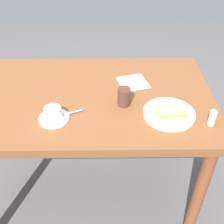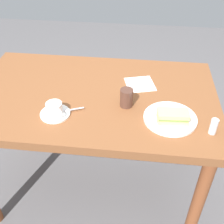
{
  "view_description": "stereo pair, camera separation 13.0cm",
  "coord_description": "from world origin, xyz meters",
  "px_view_note": "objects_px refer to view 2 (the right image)",
  "views": [
    {
      "loc": [
        0.11,
        -1.2,
        1.62
      ],
      "look_at": [
        0.12,
        -0.18,
        0.81
      ],
      "focal_mm": 44.9,
      "sensor_mm": 36.0,
      "label": 1
    },
    {
      "loc": [
        0.24,
        -1.19,
        1.62
      ],
      "look_at": [
        0.12,
        -0.18,
        0.81
      ],
      "focal_mm": 44.9,
      "sensor_mm": 36.0,
      "label": 2
    }
  ],
  "objects_px": {
    "sandwich_plate": "(170,118)",
    "spoon": "(70,110)",
    "sandwich_front": "(173,116)",
    "napkin": "(140,84)",
    "drinking_glass": "(126,98)",
    "coffee_cup": "(54,108)",
    "dining_table": "(94,108)",
    "coffee_saucer": "(55,114)",
    "salt_shaker": "(214,126)"
  },
  "relations": [
    {
      "from": "sandwich_plate",
      "to": "spoon",
      "type": "height_order",
      "value": "spoon"
    },
    {
      "from": "dining_table",
      "to": "sandwich_front",
      "type": "xyz_separation_m",
      "value": [
        0.4,
        -0.19,
        0.14
      ]
    },
    {
      "from": "dining_table",
      "to": "sandwich_front",
      "type": "relative_size",
      "value": 9.02
    },
    {
      "from": "dining_table",
      "to": "napkin",
      "type": "xyz_separation_m",
      "value": [
        0.24,
        0.11,
        0.1
      ]
    },
    {
      "from": "coffee_saucer",
      "to": "spoon",
      "type": "xyz_separation_m",
      "value": [
        0.07,
        0.03,
        0.01
      ]
    },
    {
      "from": "coffee_saucer",
      "to": "napkin",
      "type": "distance_m",
      "value": 0.5
    },
    {
      "from": "sandwich_plate",
      "to": "drinking_glass",
      "type": "distance_m",
      "value": 0.23
    },
    {
      "from": "salt_shaker",
      "to": "drinking_glass",
      "type": "xyz_separation_m",
      "value": [
        -0.39,
        0.16,
        0.01
      ]
    },
    {
      "from": "coffee_saucer",
      "to": "coffee_cup",
      "type": "bearing_deg",
      "value": -41.45
    },
    {
      "from": "coffee_cup",
      "to": "salt_shaker",
      "type": "bearing_deg",
      "value": -3.44
    },
    {
      "from": "sandwich_front",
      "to": "salt_shaker",
      "type": "bearing_deg",
      "value": -15.68
    },
    {
      "from": "sandwich_plate",
      "to": "coffee_saucer",
      "type": "bearing_deg",
      "value": -177.2
    },
    {
      "from": "coffee_saucer",
      "to": "coffee_cup",
      "type": "distance_m",
      "value": 0.03
    },
    {
      "from": "dining_table",
      "to": "drinking_glass",
      "type": "relative_size",
      "value": 14.02
    },
    {
      "from": "dining_table",
      "to": "napkin",
      "type": "distance_m",
      "value": 0.29
    },
    {
      "from": "spoon",
      "to": "drinking_glass",
      "type": "xyz_separation_m",
      "value": [
        0.26,
        0.08,
        0.03
      ]
    },
    {
      "from": "dining_table",
      "to": "drinking_glass",
      "type": "bearing_deg",
      "value": -25.22
    },
    {
      "from": "sandwich_front",
      "to": "drinking_glass",
      "type": "xyz_separation_m",
      "value": [
        -0.22,
        0.11,
        0.01
      ]
    },
    {
      "from": "spoon",
      "to": "salt_shaker",
      "type": "relative_size",
      "value": 1.26
    },
    {
      "from": "sandwich_plate",
      "to": "sandwich_front",
      "type": "distance_m",
      "value": 0.04
    },
    {
      "from": "coffee_cup",
      "to": "napkin",
      "type": "bearing_deg",
      "value": 38.56
    },
    {
      "from": "spoon",
      "to": "napkin",
      "type": "bearing_deg",
      "value": 40.97
    },
    {
      "from": "coffee_cup",
      "to": "coffee_saucer",
      "type": "bearing_deg",
      "value": 138.55
    },
    {
      "from": "dining_table",
      "to": "sandwich_plate",
      "type": "height_order",
      "value": "sandwich_plate"
    },
    {
      "from": "sandwich_front",
      "to": "napkin",
      "type": "xyz_separation_m",
      "value": [
        -0.16,
        0.31,
        -0.04
      ]
    },
    {
      "from": "coffee_cup",
      "to": "drinking_glass",
      "type": "bearing_deg",
      "value": 18.88
    },
    {
      "from": "coffee_cup",
      "to": "napkin",
      "type": "xyz_separation_m",
      "value": [
        0.39,
        0.31,
        -0.04
      ]
    },
    {
      "from": "sandwich_plate",
      "to": "sandwich_front",
      "type": "relative_size",
      "value": 1.72
    },
    {
      "from": "dining_table",
      "to": "coffee_cup",
      "type": "distance_m",
      "value": 0.28
    },
    {
      "from": "sandwich_plate",
      "to": "coffee_cup",
      "type": "height_order",
      "value": "coffee_cup"
    },
    {
      "from": "sandwich_front",
      "to": "spoon",
      "type": "relative_size",
      "value": 1.52
    },
    {
      "from": "sandwich_plate",
      "to": "napkin",
      "type": "distance_m",
      "value": 0.32
    },
    {
      "from": "coffee_saucer",
      "to": "dining_table",
      "type": "bearing_deg",
      "value": 53.35
    },
    {
      "from": "sandwich_plate",
      "to": "coffee_saucer",
      "type": "distance_m",
      "value": 0.54
    },
    {
      "from": "drinking_glass",
      "to": "coffee_saucer",
      "type": "bearing_deg",
      "value": -161.37
    },
    {
      "from": "spoon",
      "to": "drinking_glass",
      "type": "bearing_deg",
      "value": 17.46
    },
    {
      "from": "dining_table",
      "to": "spoon",
      "type": "xyz_separation_m",
      "value": [
        -0.08,
        -0.17,
        0.11
      ]
    },
    {
      "from": "sandwich_plate",
      "to": "salt_shaker",
      "type": "xyz_separation_m",
      "value": [
        0.18,
        -0.07,
        0.03
      ]
    },
    {
      "from": "coffee_cup",
      "to": "napkin",
      "type": "distance_m",
      "value": 0.5
    },
    {
      "from": "dining_table",
      "to": "coffee_saucer",
      "type": "bearing_deg",
      "value": -126.65
    },
    {
      "from": "sandwich_front",
      "to": "coffee_cup",
      "type": "relative_size",
      "value": 1.61
    },
    {
      "from": "dining_table",
      "to": "napkin",
      "type": "bearing_deg",
      "value": 24.62
    },
    {
      "from": "sandwich_front",
      "to": "spoon",
      "type": "xyz_separation_m",
      "value": [
        -0.48,
        0.02,
        -0.03
      ]
    },
    {
      "from": "dining_table",
      "to": "drinking_glass",
      "type": "distance_m",
      "value": 0.25
    },
    {
      "from": "coffee_saucer",
      "to": "spoon",
      "type": "relative_size",
      "value": 1.5
    },
    {
      "from": "sandwich_plate",
      "to": "coffee_cup",
      "type": "relative_size",
      "value": 2.77
    },
    {
      "from": "napkin",
      "to": "drinking_glass",
      "type": "relative_size",
      "value": 1.62
    },
    {
      "from": "dining_table",
      "to": "napkin",
      "type": "height_order",
      "value": "napkin"
    },
    {
      "from": "sandwich_plate",
      "to": "coffee_saucer",
      "type": "xyz_separation_m",
      "value": [
        -0.54,
        -0.03,
        -0.0
      ]
    },
    {
      "from": "drinking_glass",
      "to": "coffee_cup",
      "type": "bearing_deg",
      "value": -161.12
    }
  ]
}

